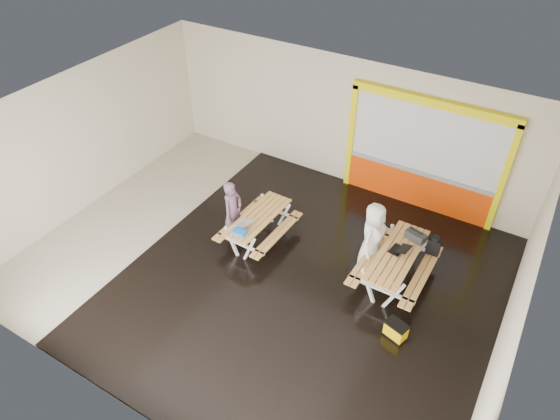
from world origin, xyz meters
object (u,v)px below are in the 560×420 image
Objects in this scene: person_left at (233,211)px; toolbox at (416,236)px; person_right at (372,237)px; laptop_left at (243,224)px; backpack at (434,245)px; fluke_bag at (396,331)px; blue_pouch at (240,232)px; dark_case at (358,270)px; picnic_table_right at (396,260)px; laptop_right at (399,249)px; picnic_table_left at (258,222)px.

toolbox is (3.92, 1.16, 0.13)m from person_left.
person_right is 0.91m from toolbox.
person_right reaches higher than laptop_left.
backpack is (3.84, 1.54, -0.05)m from laptop_left.
fluke_bag is (0.02, -2.12, -0.53)m from backpack.
toolbox reaches higher than blue_pouch.
person_left is 3.89× the size of dark_case.
toolbox reaches higher than picnic_table_right.
person_left reaches higher than laptop_right.
picnic_table_right is 0.26m from laptop_right.
picnic_table_left is at bearing -163.79° from toolbox.
person_right is at bearing 127.62° from fluke_bag.
fluke_bag is (0.58, -1.47, -0.66)m from laptop_right.
toolbox is (0.16, 0.53, 0.04)m from laptop_right.
laptop_left is 1.16× the size of dark_case.
picnic_table_left is at bearing 103.35° from person_right.
blue_pouch is 2.72m from dark_case.
picnic_table_left is 3.23m from laptop_right.
fluke_bag is (3.78, -0.31, -0.57)m from blue_pouch.
blue_pouch is 3.84m from fluke_bag.
picnic_table_right is 4.30× the size of fluke_bag.
laptop_right is at bearing -130.55° from backpack.
person_left reaches higher than backpack.
toolbox is at bearing 26.59° from blue_pouch.
toolbox reaches higher than picnic_table_left.
blue_pouch is (-3.21, -1.16, -0.09)m from laptop_right.
backpack is (3.76, 1.81, -0.04)m from blue_pouch.
dark_case is (-0.73, -0.17, -0.51)m from picnic_table_right.
person_right is 3.74× the size of laptop_right.
person_left is 5.43× the size of blue_pouch.
backpack is at bearing 21.87° from laptop_left.
person_left is 4.09m from toolbox.
person_left is 0.94× the size of person_right.
picnic_table_right is 4.70× the size of laptop_right.
picnic_table_left is at bearing -175.43° from dark_case.
person_right is at bearing 20.65° from laptop_left.
person_left is at bearing 136.40° from blue_pouch.
person_right is 0.83m from dark_case.
person_left reaches higher than picnic_table_left.
backpack reaches higher than picnic_table_right.
picnic_table_right is 5.23× the size of dark_case.
laptop_left is at bearing -117.96° from person_left.
person_right reaches higher than fluke_bag.
picnic_table_right is 7.29× the size of blue_pouch.
picnic_table_left is 3.92m from fluke_bag.
toolbox is (0.80, 0.42, 0.06)m from person_right.
laptop_left is 1.04× the size of laptop_right.
laptop_right is 0.86m from backpack.
dark_case is (2.48, 0.91, -0.67)m from blue_pouch.
picnic_table_right is 1.34× the size of person_left.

